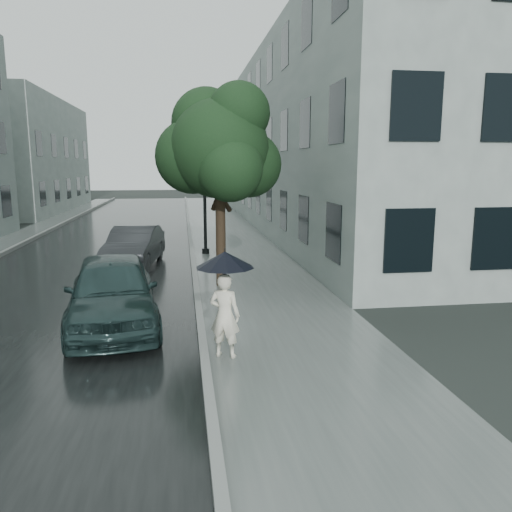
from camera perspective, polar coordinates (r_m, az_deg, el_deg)
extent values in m
plane|color=black|center=(10.07, 2.88, -8.94)|extent=(120.00, 120.00, 0.00)
cube|color=slate|center=(21.68, -2.65, 1.54)|extent=(3.50, 60.00, 0.01)
cube|color=slate|center=(21.56, -7.48, 1.60)|extent=(0.15, 60.00, 0.15)
cube|color=black|center=(21.81, -16.71, 1.15)|extent=(6.85, 60.00, 0.00)
cube|color=slate|center=(22.58, -25.54, 1.06)|extent=(0.15, 60.00, 0.15)
cube|color=#95A29C|center=(29.77, 6.13, 12.56)|extent=(7.00, 36.00, 9.00)
cube|color=black|center=(29.10, -0.69, 12.67)|extent=(0.08, 32.40, 7.20)
cube|color=#95A29C|center=(41.09, -25.68, 10.30)|extent=(7.00, 18.00, 8.00)
cube|color=black|center=(40.22, -20.87, 10.66)|extent=(0.08, 16.20, 6.40)
imported|color=silver|center=(8.73, -3.58, -6.79)|extent=(0.64, 0.55, 1.49)
cylinder|color=black|center=(8.61, -3.54, -3.25)|extent=(0.02, 0.02, 0.59)
cone|color=black|center=(8.51, -3.58, -0.41)|extent=(1.02, 1.02, 0.28)
cylinder|color=black|center=(8.49, -3.59, 0.65)|extent=(0.02, 0.02, 0.08)
cylinder|color=black|center=(8.69, -3.52, -5.33)|extent=(0.03, 0.03, 0.06)
cylinder|color=#332619|center=(13.80, -4.05, 2.17)|extent=(0.27, 0.27, 2.73)
sphere|color=#1A3719|center=(13.66, -4.18, 12.12)|extent=(2.65, 2.65, 2.65)
sphere|color=#1A3719|center=(14.04, -0.86, 10.42)|extent=(1.83, 1.83, 1.83)
sphere|color=#1A3719|center=(14.03, -7.27, 11.20)|extent=(2.04, 2.04, 2.04)
sphere|color=#1A3719|center=(12.96, -3.02, 9.94)|extent=(1.72, 1.72, 1.72)
sphere|color=#1A3719|center=(14.29, -5.67, 14.89)|extent=(1.93, 1.93, 1.93)
sphere|color=#1A3719|center=(13.57, -1.97, 16.02)|extent=(1.64, 1.64, 1.64)
cylinder|color=black|center=(18.82, -5.91, 7.97)|extent=(0.12, 0.12, 5.12)
cylinder|color=black|center=(19.08, -5.77, 0.58)|extent=(0.28, 0.28, 0.20)
cylinder|color=black|center=(18.96, -6.81, 15.71)|extent=(0.50, 0.23, 0.08)
sphere|color=silver|center=(19.04, -7.71, 15.52)|extent=(0.32, 0.32, 0.32)
imported|color=#1C302F|center=(10.75, -16.09, -3.89)|extent=(2.28, 4.57, 1.50)
imported|color=#232629|center=(17.01, -13.75, 1.06)|extent=(1.88, 4.13, 1.31)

